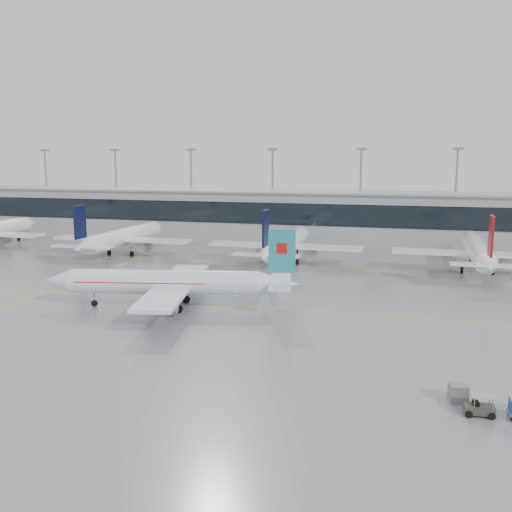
# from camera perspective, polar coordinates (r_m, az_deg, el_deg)

# --- Properties ---
(ground) EXTENTS (320.00, 320.00, 0.00)m
(ground) POSITION_cam_1_polar(r_m,az_deg,el_deg) (79.35, -2.30, -4.99)
(ground) COLOR gray
(ground) RESTS_ON ground
(taxi_line_main) EXTENTS (120.00, 0.25, 0.01)m
(taxi_line_main) POSITION_cam_1_polar(r_m,az_deg,el_deg) (79.35, -2.30, -4.99)
(taxi_line_main) COLOR #F3A913
(taxi_line_main) RESTS_ON ground
(taxi_line_north) EXTENTS (120.00, 0.25, 0.01)m
(taxi_line_north) POSITION_cam_1_polar(r_m,az_deg,el_deg) (107.62, 2.53, -1.04)
(taxi_line_north) COLOR #F3A913
(taxi_line_north) RESTS_ON ground
(taxi_line_cross) EXTENTS (0.25, 60.00, 0.01)m
(taxi_line_cross) POSITION_cam_1_polar(r_m,az_deg,el_deg) (104.95, -15.56, -1.68)
(taxi_line_cross) COLOR #F3A913
(taxi_line_cross) RESTS_ON ground
(terminal) EXTENTS (180.00, 15.00, 12.00)m
(terminal) POSITION_cam_1_polar(r_m,az_deg,el_deg) (137.83, 5.51, 3.83)
(terminal) COLOR #9B9B9F
(terminal) RESTS_ON ground
(terminal_glass) EXTENTS (180.00, 0.20, 5.00)m
(terminal_glass) POSITION_cam_1_polar(r_m,az_deg,el_deg) (130.28, 4.95, 4.16)
(terminal_glass) COLOR black
(terminal_glass) RESTS_ON ground
(terminal_roof) EXTENTS (182.00, 16.00, 0.40)m
(terminal_roof) POSITION_cam_1_polar(r_m,az_deg,el_deg) (137.33, 5.56, 6.40)
(terminal_roof) COLOR gray
(terminal_roof) RESTS_ON ground
(light_masts) EXTENTS (156.40, 1.00, 22.60)m
(light_masts) POSITION_cam_1_polar(r_m,az_deg,el_deg) (143.17, 5.98, 6.99)
(light_masts) COLOR gray
(light_masts) RESTS_ON ground
(air_canada_jet) EXTENTS (35.20, 28.21, 10.97)m
(air_canada_jet) POSITION_cam_1_polar(r_m,az_deg,el_deg) (78.20, -8.27, -2.70)
(air_canada_jet) COLOR white
(air_canada_jet) RESTS_ON ground
(parked_jet_b) EXTENTS (29.64, 36.96, 11.72)m
(parked_jet_b) POSITION_cam_1_polar(r_m,az_deg,el_deg) (122.79, -13.20, 1.81)
(parked_jet_b) COLOR white
(parked_jet_b) RESTS_ON ground
(parked_jet_c) EXTENTS (29.64, 36.96, 11.72)m
(parked_jet_c) POSITION_cam_1_polar(r_m,az_deg,el_deg) (110.54, 2.97, 1.19)
(parked_jet_c) COLOR white
(parked_jet_c) RESTS_ON ground
(parked_jet_d) EXTENTS (29.64, 36.96, 11.72)m
(parked_jet_d) POSITION_cam_1_polar(r_m,az_deg,el_deg) (108.69, 21.31, 0.38)
(parked_jet_d) COLOR white
(parked_jet_d) RESTS_ON ground
(baggage_tug) EXTENTS (3.50, 1.60, 1.68)m
(baggage_tug) POSITION_cam_1_polar(r_m,az_deg,el_deg) (50.16, 21.42, -13.99)
(baggage_tug) COLOR #353930
(baggage_tug) RESTS_ON ground
(gse_unit) EXTENTS (1.68, 1.59, 1.52)m
(gse_unit) POSITION_cam_1_polar(r_m,az_deg,el_deg) (52.04, 19.58, -12.79)
(gse_unit) COLOR slate
(gse_unit) RESTS_ON ground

